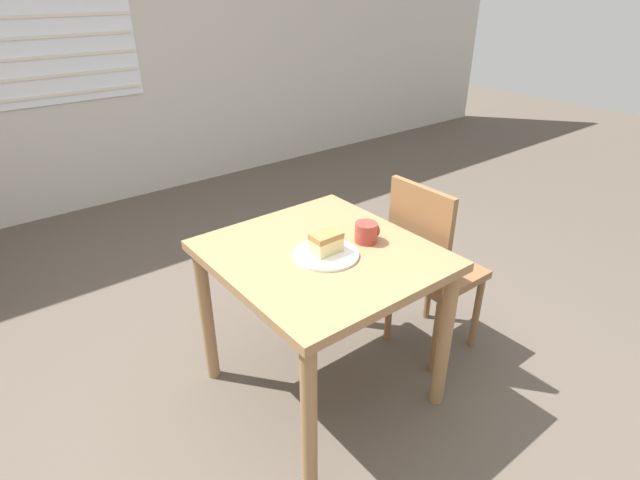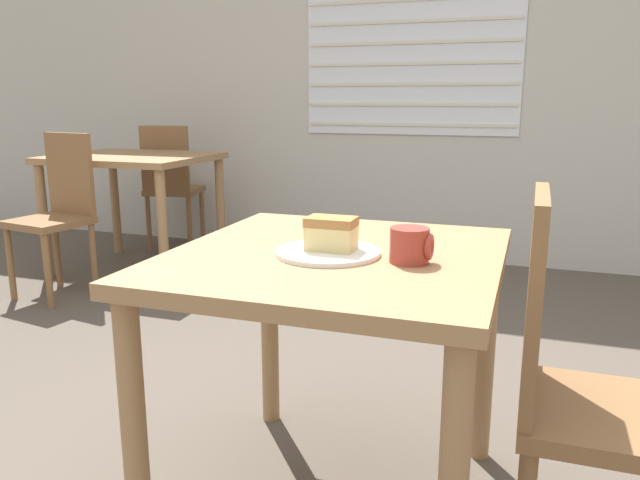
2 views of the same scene
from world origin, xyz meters
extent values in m
cube|color=beige|center=(0.00, 3.03, 1.40)|extent=(10.00, 0.06, 2.80)
cube|color=white|center=(-0.23, 2.99, 1.64)|extent=(1.48, 0.01, 1.50)
cube|color=beige|center=(-0.23, 2.98, 0.95)|extent=(1.45, 0.01, 0.02)
cube|color=beige|center=(-0.23, 2.98, 1.09)|extent=(1.45, 0.01, 0.02)
cube|color=beige|center=(-0.23, 2.98, 1.23)|extent=(1.45, 0.01, 0.02)
cube|color=beige|center=(-0.23, 2.98, 1.36)|extent=(1.45, 0.01, 0.02)
cube|color=beige|center=(-0.23, 2.98, 1.50)|extent=(1.45, 0.01, 0.02)
cube|color=beige|center=(-0.23, 2.98, 1.64)|extent=(1.45, 0.01, 0.02)
cube|color=beige|center=(-0.23, 2.98, 1.77)|extent=(1.45, 0.01, 0.02)
cube|color=#9E754C|center=(0.15, 0.11, 0.73)|extent=(0.83, 0.89, 0.04)
cylinder|color=#9E754C|center=(-0.22, -0.28, 0.35)|extent=(0.06, 0.06, 0.71)
cylinder|color=#9E754C|center=(-0.22, 0.51, 0.35)|extent=(0.06, 0.06, 0.71)
cylinder|color=#9E754C|center=(0.52, 0.51, 0.35)|extent=(0.06, 0.06, 0.71)
cube|color=#9E754C|center=(-1.86, 2.07, 0.75)|extent=(0.97, 0.82, 0.04)
cylinder|color=#9E754C|center=(-2.30, 1.71, 0.37)|extent=(0.06, 0.06, 0.73)
cylinder|color=#9E754C|center=(-1.43, 1.71, 0.37)|extent=(0.06, 0.06, 0.73)
cylinder|color=#9E754C|center=(-2.30, 2.43, 0.37)|extent=(0.06, 0.06, 0.73)
cylinder|color=#9E754C|center=(-1.43, 2.43, 0.37)|extent=(0.06, 0.06, 0.73)
cube|color=brown|center=(0.82, 0.02, 0.44)|extent=(0.38, 0.38, 0.04)
cylinder|color=brown|center=(0.66, 0.18, 0.21)|extent=(0.04, 0.04, 0.42)
cube|color=brown|center=(0.64, 0.02, 0.70)|extent=(0.03, 0.36, 0.48)
cube|color=brown|center=(-1.98, 1.41, 0.44)|extent=(0.43, 0.43, 0.04)
cylinder|color=brown|center=(-2.16, 1.28, 0.21)|extent=(0.04, 0.04, 0.42)
cylinder|color=brown|center=(-1.85, 1.23, 0.21)|extent=(0.04, 0.04, 0.42)
cylinder|color=brown|center=(-2.11, 1.59, 0.21)|extent=(0.04, 0.04, 0.42)
cylinder|color=brown|center=(-1.80, 1.54, 0.21)|extent=(0.04, 0.04, 0.42)
cube|color=brown|center=(-1.95, 1.58, 0.70)|extent=(0.36, 0.09, 0.48)
cube|color=brown|center=(-1.97, 2.72, 0.44)|extent=(0.45, 0.45, 0.04)
cylinder|color=brown|center=(-1.85, 2.91, 0.21)|extent=(0.04, 0.04, 0.42)
cylinder|color=brown|center=(-2.16, 2.84, 0.21)|extent=(0.04, 0.04, 0.42)
cylinder|color=brown|center=(-1.78, 2.60, 0.21)|extent=(0.04, 0.04, 0.42)
cylinder|color=brown|center=(-2.09, 2.54, 0.21)|extent=(0.04, 0.04, 0.42)
cube|color=brown|center=(-1.94, 2.55, 0.70)|extent=(0.36, 0.11, 0.48)
cylinder|color=white|center=(0.14, 0.08, 0.75)|extent=(0.27, 0.27, 0.01)
cube|color=#E0C67F|center=(0.15, 0.08, 0.79)|extent=(0.12, 0.08, 0.06)
cube|color=#A3703D|center=(0.15, 0.08, 0.83)|extent=(0.12, 0.08, 0.02)
cylinder|color=#9E382D|center=(0.35, 0.07, 0.79)|extent=(0.09, 0.09, 0.09)
torus|color=#9E382D|center=(0.40, 0.07, 0.79)|extent=(0.02, 0.07, 0.07)
camera|label=1|loc=(-0.96, -1.29, 1.75)|focal=28.00mm
camera|label=2|loc=(0.62, -1.38, 1.14)|focal=35.00mm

